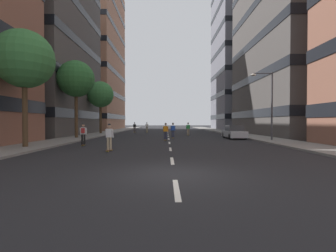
{
  "coord_description": "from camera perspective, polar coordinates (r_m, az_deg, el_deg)",
  "views": [
    {
      "loc": [
        -0.29,
        -8.82,
        1.9
      ],
      "look_at": [
        0.0,
        29.59,
        1.21
      ],
      "focal_mm": 26.21,
      "sensor_mm": 36.0,
      "label": 1
    }
  ],
  "objects": [
    {
      "name": "ground_plane",
      "position": [
        38.11,
        0.0,
        -1.83
      ],
      "size": [
        175.46,
        175.46,
        0.0
      ],
      "primitive_type": "plane",
      "color": "black"
    },
    {
      "name": "sidewalk_left",
      "position": [
        42.93,
        -13.84,
        -1.45
      ],
      "size": [
        3.48,
        80.42,
        0.14
      ],
      "primitive_type": "cube",
      "color": "gray",
      "rests_on": "ground_plane"
    },
    {
      "name": "sidewalk_right",
      "position": [
        43.06,
        13.73,
        -1.44
      ],
      "size": [
        3.48,
        80.42,
        0.14
      ],
      "primitive_type": "cube",
      "color": "gray",
      "rests_on": "ground_plane"
    },
    {
      "name": "lane_markings",
      "position": [
        39.37,
        -0.01,
        -1.73
      ],
      "size": [
        0.16,
        67.2,
        0.01
      ],
      "color": "silver",
      "rests_on": "ground_plane"
    },
    {
      "name": "building_left_mid",
      "position": [
        40.96,
        -29.09,
        15.42
      ],
      "size": [
        14.61,
        18.17,
        24.16
      ],
      "color": "#4C4744",
      "rests_on": "ground_plane"
    },
    {
      "name": "building_left_far",
      "position": [
        64.12,
        -18.28,
        15.46
      ],
      "size": [
        14.61,
        21.41,
        35.68
      ],
      "color": "#9E6B51",
      "rests_on": "ground_plane"
    },
    {
      "name": "building_right_mid",
      "position": [
        42.07,
        29.0,
        19.27
      ],
      "size": [
        14.61,
        21.33,
        30.14
      ],
      "color": "#4C4744",
      "rests_on": "ground_plane"
    },
    {
      "name": "building_right_far",
      "position": [
        64.27,
        17.92,
        15.36
      ],
      "size": [
        14.61,
        16.25,
        35.54
      ],
      "color": "slate",
      "rests_on": "ground_plane"
    },
    {
      "name": "parked_car_near",
      "position": [
        28.37,
        15.09,
        -1.43
      ],
      "size": [
        1.82,
        4.4,
        1.52
      ],
      "color": "#B2B7BF",
      "rests_on": "ground_plane"
    },
    {
      "name": "street_tree_near",
      "position": [
        20.46,
        -30.41,
        13.2
      ],
      "size": [
        4.05,
        4.05,
        8.18
      ],
      "color": "#4C3823",
      "rests_on": "sidewalk_left"
    },
    {
      "name": "street_tree_mid",
      "position": [
        29.32,
        -20.6,
        10.16
      ],
      "size": [
        3.99,
        3.99,
        8.48
      ],
      "color": "#4C3823",
      "rests_on": "sidewalk_left"
    },
    {
      "name": "street_tree_far",
      "position": [
        38.72,
        -15.44,
        7.05
      ],
      "size": [
        3.92,
        3.92,
        7.84
      ],
      "color": "#4C3823",
      "rests_on": "sidewalk_left"
    },
    {
      "name": "streetlamp_right",
      "position": [
        25.58,
        22.26,
        5.97
      ],
      "size": [
        2.13,
        0.3,
        6.5
      ],
      "color": "#3F3F44",
      "rests_on": "sidewalk_right"
    },
    {
      "name": "skater_0",
      "position": [
        43.75,
        -7.78,
        -0.18
      ],
      "size": [
        0.55,
        0.92,
        1.78
      ],
      "color": "brown",
      "rests_on": "ground_plane"
    },
    {
      "name": "skater_1",
      "position": [
        20.38,
        -19.11,
        -1.51
      ],
      "size": [
        0.56,
        0.92,
        1.78
      ],
      "color": "brown",
      "rests_on": "ground_plane"
    },
    {
      "name": "skater_2",
      "position": [
        28.13,
        1.16,
        -0.84
      ],
      "size": [
        0.54,
        0.91,
        1.78
      ],
      "color": "brown",
      "rests_on": "ground_plane"
    },
    {
      "name": "skater_3",
      "position": [
        24.85,
        -0.56,
        -1.08
      ],
      "size": [
        0.57,
        0.92,
        1.78
      ],
      "color": "brown",
      "rests_on": "ground_plane"
    },
    {
      "name": "skater_4",
      "position": [
        43.99,
        -4.92,
        -0.13
      ],
      "size": [
        0.57,
        0.92,
        1.78
      ],
      "color": "brown",
      "rests_on": "ground_plane"
    },
    {
      "name": "skater_5",
      "position": [
        34.07,
        4.71,
        -0.51
      ],
      "size": [
        0.55,
        0.92,
        1.78
      ],
      "color": "brown",
      "rests_on": "ground_plane"
    },
    {
      "name": "skater_6",
      "position": [
        16.08,
        -13.5,
        -2.26
      ],
      "size": [
        0.55,
        0.92,
        1.78
      ],
      "color": "brown",
      "rests_on": "ground_plane"
    }
  ]
}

